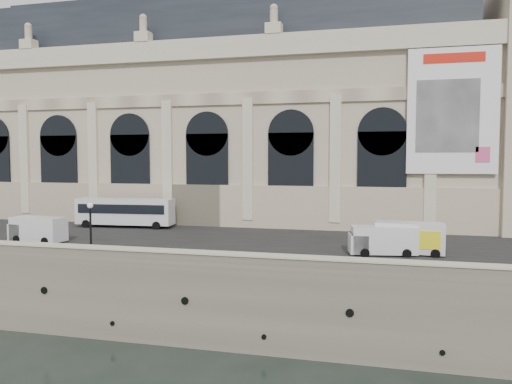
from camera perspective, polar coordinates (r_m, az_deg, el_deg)
ground at (r=39.96m, az=-10.83°, el=-16.86°), size 260.00×260.00×0.00m
quay at (r=71.53m, az=1.05°, el=-5.07°), size 160.00×70.00×6.00m
street at (r=51.06m, az=-4.27°, el=-5.24°), size 160.00×24.00×0.06m
parapet at (r=38.67m, az=-10.58°, el=-7.36°), size 160.00×1.40×1.21m
museum at (r=68.54m, az=-4.66°, el=8.55°), size 69.00×18.70×29.10m
bus_left at (r=60.37m, az=-14.75°, el=-2.15°), size 11.70×3.33×3.41m
van_b at (r=52.72m, az=-23.87°, el=-3.93°), size 5.73×2.75×2.47m
van_c at (r=43.08m, az=13.93°, el=-5.41°), size 5.75×3.00×2.44m
box_truck at (r=44.16m, az=16.64°, el=-5.07°), size 6.87×2.81×2.71m
lamp_right at (r=42.48m, az=-18.38°, el=-4.23°), size 0.46×0.46×4.55m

